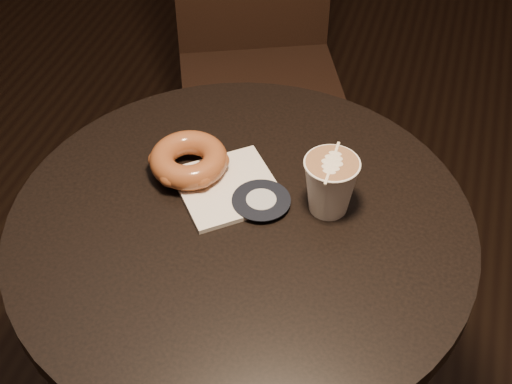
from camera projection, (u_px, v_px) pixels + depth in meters
cafe_table at (242, 302)px, 1.20m from camera, size 0.70×0.70×0.75m
chair at (257, 32)px, 1.79m from camera, size 0.52×0.52×1.00m
pastry_bag at (228, 187)px, 1.11m from camera, size 0.21×0.21×0.01m
doughnut at (189, 160)px, 1.12m from camera, size 0.12×0.12×0.04m
latte_cup at (330, 186)px, 1.05m from camera, size 0.08×0.08×0.09m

